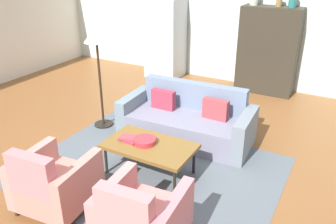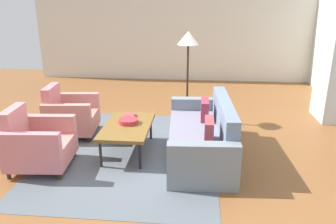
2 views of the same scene
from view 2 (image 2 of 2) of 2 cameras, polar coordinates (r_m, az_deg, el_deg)
The scene contains 10 objects.
ground_plane at distance 5.23m, azimuth -3.85°, elevation -6.79°, with size 11.87×11.87×0.00m, color brown.
wall_left at distance 9.66m, azimuth 0.73°, elevation 13.82°, with size 0.12×7.90×2.80m, color beige.
area_rug at distance 5.24m, azimuth -6.31°, elevation -6.79°, with size 3.40×2.60×0.01m, color #535B62.
couch at distance 5.03m, azimuth 6.41°, elevation -4.38°, with size 2.15×1.01×0.86m.
coffee_table at distance 5.09m, azimuth -7.03°, elevation -2.62°, with size 1.20×0.70×0.45m.
armchair_left at distance 5.98m, azimuth -16.77°, elevation -0.65°, with size 0.88×0.88×0.88m.
armchair_right at distance 4.97m, azimuth -21.80°, elevation -5.27°, with size 0.86×0.86×0.88m.
fruit_bowl at distance 5.12m, azimuth -6.89°, elevation -1.57°, with size 0.30×0.30×0.07m, color #B12B35.
book_stack at distance 5.34m, azimuth -6.74°, elevation -0.81°, with size 0.29×0.21×0.06m.
floor_lamp at distance 6.16m, azimuth 3.50°, elevation 11.24°, with size 0.40×0.40×1.72m.
Camera 2 is at (4.64, 0.79, 2.27)m, focal length 35.24 mm.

